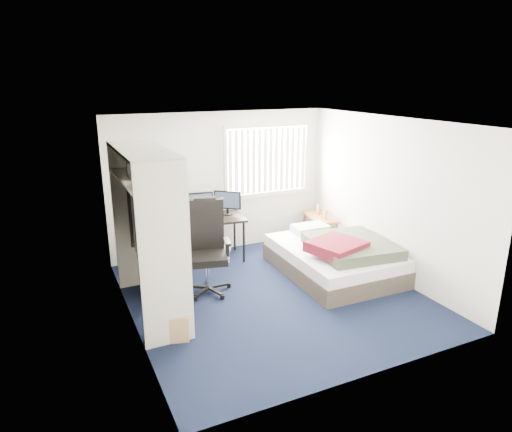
{
  "coord_description": "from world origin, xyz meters",
  "views": [
    {
      "loc": [
        -2.8,
        -5.36,
        3.05
      ],
      "look_at": [
        -0.1,
        0.4,
        1.11
      ],
      "focal_mm": 32.0,
      "sensor_mm": 36.0,
      "label": 1
    }
  ],
  "objects": [
    {
      "name": "footstool",
      "position": [
        -0.21,
        1.55,
        0.19
      ],
      "size": [
        0.37,
        0.34,
        0.24
      ],
      "color": "white",
      "rests_on": "ground"
    },
    {
      "name": "room_shell",
      "position": [
        0.0,
        0.0,
        1.51
      ],
      "size": [
        4.2,
        4.2,
        4.2
      ],
      "color": "silver",
      "rests_on": "ground"
    },
    {
      "name": "bed",
      "position": [
        1.26,
        0.28,
        0.29
      ],
      "size": [
        1.6,
        2.1,
        0.68
      ],
      "color": "#433A30",
      "rests_on": "ground"
    },
    {
      "name": "closet",
      "position": [
        -1.67,
        0.27,
        1.35
      ],
      "size": [
        0.64,
        1.84,
        2.22
      ],
      "color": "beige",
      "rests_on": "ground"
    },
    {
      "name": "ground",
      "position": [
        0.0,
        0.0,
        0.0
      ],
      "size": [
        4.2,
        4.2,
        0.0
      ],
      "primitive_type": "plane",
      "color": "black",
      "rests_on": "ground"
    },
    {
      "name": "pine_box",
      "position": [
        -1.65,
        -0.47,
        0.16
      ],
      "size": [
        0.5,
        0.43,
        0.32
      ],
      "primitive_type": "cube",
      "rotation": [
        0.0,
        0.0,
        -0.28
      ],
      "color": "tan",
      "rests_on": "ground"
    },
    {
      "name": "office_chair",
      "position": [
        -0.8,
        0.6,
        0.53
      ],
      "size": [
        0.79,
        0.79,
        1.39
      ],
      "color": "black",
      "rests_on": "ground"
    },
    {
      "name": "nightstand",
      "position": [
        1.75,
        1.5,
        0.51
      ],
      "size": [
        0.56,
        0.9,
        0.75
      ],
      "color": "brown",
      "rests_on": "ground"
    },
    {
      "name": "window_assembly",
      "position": [
        0.9,
        2.04,
        1.6
      ],
      "size": [
        1.72,
        0.09,
        1.32
      ],
      "color": "white",
      "rests_on": "ground"
    },
    {
      "name": "desk",
      "position": [
        -0.55,
        1.75,
        0.79
      ],
      "size": [
        1.62,
        0.91,
        1.22
      ],
      "color": "black",
      "rests_on": "ground"
    }
  ]
}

